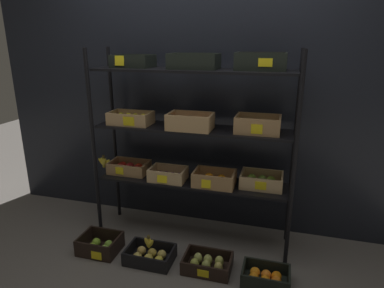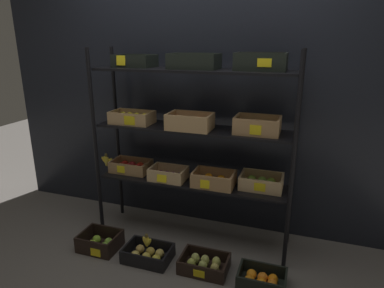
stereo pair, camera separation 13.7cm
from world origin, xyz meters
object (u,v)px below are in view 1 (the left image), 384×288
(crate_ground_apple_green, at_px, (100,245))
(crate_ground_pear, at_px, (207,264))
(banana_bunch_loose, at_px, (149,243))
(crate_ground_apple_gold, at_px, (150,256))
(crate_ground_orange, at_px, (266,277))
(display_rack, at_px, (193,128))

(crate_ground_apple_green, relative_size, crate_ground_pear, 0.89)
(crate_ground_pear, distance_m, banana_bunch_loose, 0.48)
(crate_ground_pear, relative_size, banana_bunch_loose, 3.14)
(crate_ground_apple_green, xyz_separation_m, crate_ground_pear, (0.91, 0.01, -0.00))
(crate_ground_apple_gold, distance_m, crate_ground_pear, 0.46)
(crate_ground_apple_gold, bearing_deg, crate_ground_pear, 2.77)
(crate_ground_apple_green, bearing_deg, crate_ground_apple_gold, -1.25)
(crate_ground_apple_gold, xyz_separation_m, crate_ground_orange, (0.90, -0.01, 0.00))
(crate_ground_apple_green, distance_m, crate_ground_apple_gold, 0.45)
(crate_ground_orange, bearing_deg, crate_ground_pear, 175.77)
(crate_ground_apple_green, xyz_separation_m, crate_ground_orange, (1.35, -0.02, -0.01))
(display_rack, bearing_deg, crate_ground_apple_gold, -118.35)
(display_rack, distance_m, banana_bunch_loose, 0.98)
(crate_ground_pear, bearing_deg, crate_ground_apple_green, -179.21)
(crate_ground_orange, relative_size, banana_bunch_loose, 2.94)
(display_rack, xyz_separation_m, crate_ground_pear, (0.23, -0.41, -0.95))
(crate_ground_apple_gold, height_order, banana_bunch_loose, banana_bunch_loose)
(crate_ground_orange, bearing_deg, crate_ground_apple_green, 179.16)
(display_rack, relative_size, banana_bunch_loose, 15.02)
(display_rack, distance_m, crate_ground_pear, 1.06)
(display_rack, distance_m, crate_ground_apple_green, 1.25)
(display_rack, xyz_separation_m, crate_ground_apple_gold, (-0.24, -0.44, -0.96))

